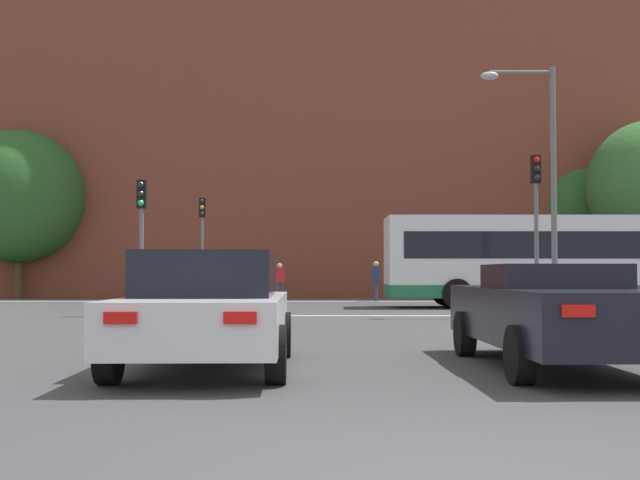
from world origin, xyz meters
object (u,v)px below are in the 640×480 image
(traffic_light_near_right, at_px, (534,208))
(pedestrian_walking_east, at_px, (499,278))
(bus_crossing_lead, at_px, (553,259))
(car_saloon_left, at_px, (206,309))
(traffic_light_far_left, at_px, (200,232))
(street_lamp_junction, at_px, (538,163))
(car_roadster_right, at_px, (554,313))
(pedestrian_walking_west, at_px, (277,279))
(traffic_light_near_left, at_px, (139,223))
(pedestrian_waiting, at_px, (374,278))

(traffic_light_near_right, bearing_deg, pedestrian_walking_east, 82.66)
(traffic_light_near_right, bearing_deg, bus_crossing_lead, 68.06)
(car_saloon_left, relative_size, bus_crossing_lead, 0.39)
(traffic_light_far_left, distance_m, street_lamp_junction, 15.52)
(car_roadster_right, bearing_deg, bus_crossing_lead, 72.52)
(bus_crossing_lead, relative_size, street_lamp_junction, 1.69)
(traffic_light_far_left, xyz_separation_m, pedestrian_walking_west, (3.15, 0.91, -1.94))
(traffic_light_near_right, relative_size, traffic_light_near_left, 1.19)
(traffic_light_far_left, distance_m, traffic_light_near_left, 10.54)
(pedestrian_walking_east, relative_size, pedestrian_walking_west, 1.02)
(car_roadster_right, bearing_deg, pedestrian_walking_west, 100.10)
(bus_crossing_lead, height_order, traffic_light_far_left, traffic_light_far_left)
(car_saloon_left, height_order, car_roadster_right, car_saloon_left)
(pedestrian_waiting, bearing_deg, street_lamp_junction, 15.20)
(traffic_light_far_left, bearing_deg, traffic_light_near_right, -43.09)
(traffic_light_near_left, relative_size, street_lamp_junction, 0.55)
(pedestrian_waiting, bearing_deg, car_roadster_right, -1.49)
(bus_crossing_lead, height_order, pedestrian_walking_east, bus_crossing_lead)
(street_lamp_junction, height_order, pedestrian_waiting, street_lamp_junction)
(pedestrian_walking_west, bearing_deg, street_lamp_junction, 96.49)
(traffic_light_near_left, bearing_deg, pedestrian_walking_east, 40.58)
(car_saloon_left, bearing_deg, pedestrian_walking_west, 89.68)
(traffic_light_near_left, bearing_deg, traffic_light_far_left, 89.17)
(traffic_light_far_left, relative_size, pedestrian_walking_east, 2.61)
(traffic_light_far_left, height_order, pedestrian_waiting, traffic_light_far_left)
(car_saloon_left, bearing_deg, bus_crossing_lead, 60.53)
(street_lamp_junction, height_order, pedestrian_walking_west, street_lamp_junction)
(traffic_light_far_left, relative_size, pedestrian_walking_west, 2.67)
(car_saloon_left, bearing_deg, pedestrian_waiting, 79.88)
(car_roadster_right, relative_size, traffic_light_far_left, 1.14)
(car_roadster_right, height_order, pedestrian_waiting, pedestrian_waiting)
(pedestrian_waiting, relative_size, pedestrian_walking_east, 1.02)
(traffic_light_near_right, bearing_deg, pedestrian_waiting, 109.43)
(traffic_light_near_left, bearing_deg, bus_crossing_lead, 21.66)
(car_roadster_right, distance_m, street_lamp_junction, 12.83)
(bus_crossing_lead, bearing_deg, traffic_light_near_left, -68.34)
(car_roadster_right, distance_m, pedestrian_walking_west, 24.21)
(car_saloon_left, height_order, street_lamp_junction, street_lamp_junction)
(bus_crossing_lead, distance_m, pedestrian_walking_east, 5.56)
(pedestrian_waiting, bearing_deg, car_saloon_left, -12.11)
(car_saloon_left, xyz_separation_m, traffic_light_near_left, (-3.61, 12.41, 1.83))
(traffic_light_far_left, relative_size, traffic_light_near_right, 0.94)
(traffic_light_near_left, bearing_deg, car_roadster_right, -57.00)
(car_saloon_left, relative_size, car_roadster_right, 0.92)
(pedestrian_walking_west, bearing_deg, traffic_light_near_left, 46.96)
(traffic_light_near_right, relative_size, pedestrian_walking_east, 2.77)
(traffic_light_near_right, distance_m, pedestrian_walking_east, 10.73)
(street_lamp_junction, distance_m, pedestrian_walking_west, 14.55)
(traffic_light_near_right, bearing_deg, street_lamp_junction, -93.49)
(pedestrian_walking_east, bearing_deg, traffic_light_near_right, -108.27)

